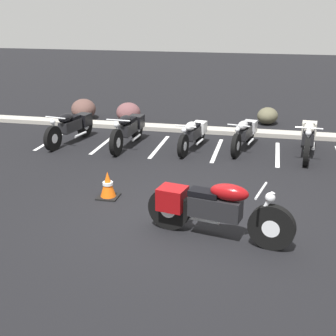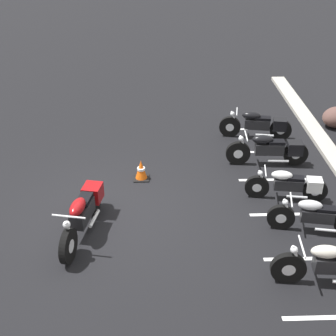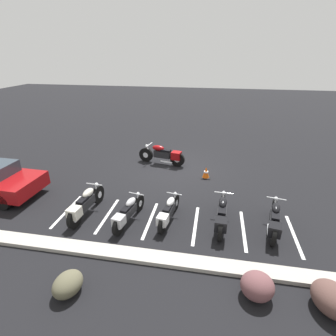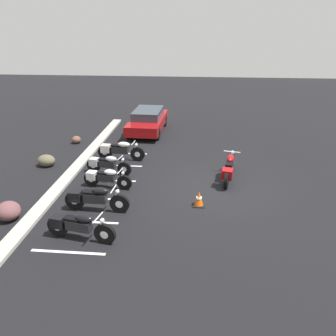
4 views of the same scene
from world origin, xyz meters
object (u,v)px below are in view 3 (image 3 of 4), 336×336
Objects in this scene: parked_bike_2 at (168,212)px; landscape_rock_1 at (68,284)px; motorcycle_maroon_featured at (164,155)px; parked_bike_4 at (85,204)px; parked_bike_3 at (128,212)px; parked_bike_1 at (222,214)px; traffic_cone at (206,173)px; landscape_rock_0 at (257,286)px; parked_bike_0 at (274,220)px; landscape_rock_3 at (332,299)px.

landscape_rock_1 is (1.82, 3.15, -0.15)m from parked_bike_2.
motorcycle_maroon_featured reaches higher than parked_bike_4.
parked_bike_3 is at bearing -100.51° from landscape_rock_1.
motorcycle_maroon_featured reaches higher than parked_bike_3.
landscape_rock_1 is (0.74, 7.91, -0.25)m from motorcycle_maroon_featured.
parked_bike_1 reaches higher than parked_bike_2.
motorcycle_maroon_featured is 2.47m from traffic_cone.
landscape_rock_0 is at bearing -108.54° from parked_bike_4.
traffic_cone is (-3.93, -3.70, -0.22)m from parked_bike_4.
parked_bike_4 reaches higher than parked_bike_0.
landscape_rock_1 is at bearing 96.02° from motorcycle_maroon_featured.
motorcycle_maroon_featured is at bearing -15.00° from parked_bike_4.
traffic_cone is (-2.36, -3.87, -0.17)m from parked_bike_3.
parked_bike_4 is (1.77, 4.89, -0.04)m from motorcycle_maroon_featured.
parked_bike_0 reaches higher than landscape_rock_3.
motorcycle_maroon_featured is 6.43m from parked_bike_0.
landscape_rock_1 is at bearing -179.75° from parked_bike_3.
landscape_rock_0 is (-0.80, 2.55, -0.15)m from parked_bike_1.
traffic_cone is (3.00, -6.13, -0.08)m from landscape_rock_3.
parked_bike_4 is 4.20× the size of traffic_cone.
parked_bike_3 is (3.01, 0.37, -0.04)m from parked_bike_1.
landscape_rock_1 is at bearing 8.94° from landscape_rock_0.
motorcycle_maroon_featured is at bearing 53.62° from parked_bike_0.
parked_bike_2 is at bearing -66.47° from parked_bike_3.
traffic_cone reaches higher than landscape_rock_1.
landscape_rock_1 is (5.15, 3.24, -0.19)m from parked_bike_0.
parked_bike_0 is 4.16m from traffic_cone.
parked_bike_2 is (3.33, 0.08, -0.04)m from parked_bike_0.
parked_bike_2 is 3.65× the size of traffic_cone.
landscape_rock_0 is 6.21m from traffic_cone.
parked_bike_3 is 3.75× the size of traffic_cone.
motorcycle_maroon_featured is at bearing 8.44° from parked_bike_3.
landscape_rock_3 is at bearing -134.90° from parked_bike_1.
landscape_rock_0 is at bearing 172.67° from parked_bike_0.
parked_bike_4 reaches higher than traffic_cone.
parked_bike_4 is 5.41m from traffic_cone.
parked_bike_2 is 4.81m from landscape_rock_3.
parked_bike_0 reaches higher than landscape_rock_1.
traffic_cone is at bearing -63.89° from landscape_rock_3.
parked_bike_4 reaches higher than parked_bike_1.
parked_bike_1 is 1.72m from parked_bike_2.
traffic_cone is at bearing 13.77° from parked_bike_1.
motorcycle_maroon_featured is at bearing -95.31° from landscape_rock_1.
parked_bike_1 is at bearing -78.61° from parked_bike_2.
parked_bike_1 is (-2.81, 4.68, -0.04)m from motorcycle_maroon_featured.
landscape_rock_0 is (-3.81, 2.18, -0.11)m from parked_bike_3.
parked_bike_0 reaches higher than landscape_rock_0.
parked_bike_4 is at bearing 81.37° from motorcycle_maroon_featured.
landscape_rock_0 is 1.44× the size of traffic_cone.
parked_bike_4 is 2.84× the size of landscape_rock_1.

